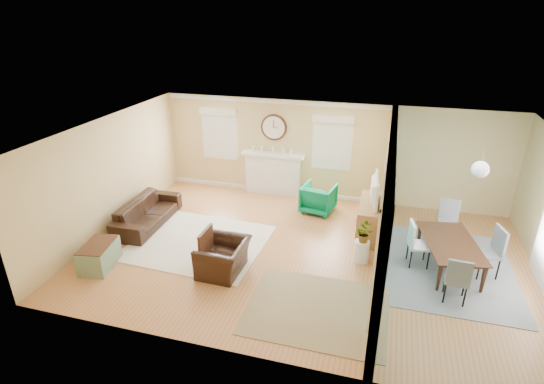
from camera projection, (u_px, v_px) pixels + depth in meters
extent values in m
plane|color=#A86C41|center=(305.00, 254.00, 8.90)|extent=(9.00, 9.00, 0.00)
cube|color=tan|center=(330.00, 152.00, 11.02)|extent=(9.00, 0.02, 2.60)
cube|color=tan|center=(263.00, 286.00, 5.73)|extent=(9.00, 0.02, 2.60)
cube|color=tan|center=(110.00, 175.00, 9.50)|extent=(0.02, 6.00, 2.60)
cube|color=white|center=(309.00, 134.00, 7.85)|extent=(9.00, 6.00, 0.02)
cube|color=tan|center=(387.00, 180.00, 9.24)|extent=(0.12, 3.20, 2.60)
cube|color=tan|center=(378.00, 283.00, 5.80)|extent=(0.12, 1.00, 2.60)
cube|color=tan|center=(390.00, 172.00, 6.59)|extent=(0.12, 1.80, 0.40)
cube|color=white|center=(379.00, 220.00, 7.93)|extent=(0.04, 0.12, 2.20)
cube|color=white|center=(374.00, 274.00, 6.34)|extent=(0.04, 0.12, 2.20)
cube|color=white|center=(384.00, 184.00, 6.69)|extent=(0.04, 1.92, 0.12)
cube|color=#76CDBE|center=(389.00, 207.00, 7.99)|extent=(0.02, 6.00, 2.60)
cube|color=white|center=(273.00, 174.00, 11.59)|extent=(1.50, 0.24, 1.10)
cube|color=white|center=(273.00, 155.00, 11.33)|extent=(1.70, 0.30, 0.08)
cube|color=black|center=(274.00, 175.00, 11.70)|extent=(0.85, 0.02, 0.75)
cube|color=gold|center=(273.00, 179.00, 11.63)|extent=(0.85, 0.02, 0.62)
cylinder|color=#462512|center=(274.00, 127.00, 11.15)|extent=(0.70, 0.06, 0.70)
cylinder|color=silver|center=(274.00, 128.00, 11.11)|extent=(0.60, 0.01, 0.60)
cube|color=black|center=(274.00, 124.00, 11.07)|extent=(0.02, 0.01, 0.20)
cube|color=black|center=(276.00, 128.00, 11.10)|extent=(0.12, 0.01, 0.02)
cube|color=white|center=(220.00, 134.00, 11.66)|extent=(0.90, 0.03, 1.30)
cube|color=white|center=(219.00, 134.00, 11.63)|extent=(1.00, 0.04, 1.40)
cube|color=beige|center=(218.00, 112.00, 11.35)|extent=(1.05, 0.10, 0.18)
cube|color=white|center=(332.00, 143.00, 10.89)|extent=(0.90, 0.03, 1.30)
cube|color=white|center=(332.00, 143.00, 10.86)|extent=(1.00, 0.04, 1.40)
cube|color=beige|center=(333.00, 119.00, 10.57)|extent=(1.05, 0.10, 0.18)
cylinder|color=gold|center=(483.00, 156.00, 7.17)|extent=(0.02, 0.02, 0.30)
sphere|color=white|center=(480.00, 170.00, 7.27)|extent=(0.30, 0.30, 0.30)
cube|color=beige|center=(199.00, 242.00, 9.32)|extent=(2.94, 2.58, 0.02)
cube|color=tan|center=(317.00, 309.00, 7.26)|extent=(2.37, 1.94, 0.01)
cube|color=gray|center=(448.00, 268.00, 8.42)|extent=(2.46, 3.07, 0.01)
imported|color=black|center=(147.00, 212.00, 10.01)|extent=(0.87, 2.09, 0.60)
imported|color=black|center=(224.00, 258.00, 8.18)|extent=(0.89, 1.01, 0.64)
imported|color=#056E4B|center=(318.00, 198.00, 10.61)|extent=(0.89, 0.91, 0.72)
cube|color=gray|center=(99.00, 256.00, 8.39)|extent=(0.68, 0.95, 0.48)
cube|color=#462512|center=(97.00, 245.00, 8.29)|extent=(0.64, 0.90, 0.02)
cube|color=olive|center=(369.00, 219.00, 9.51)|extent=(0.46, 1.38, 0.80)
cube|color=#462512|center=(357.00, 220.00, 9.14)|extent=(0.01, 0.37, 0.22)
cube|color=#462512|center=(356.00, 231.00, 9.25)|extent=(0.01, 0.37, 0.22)
cube|color=#462512|center=(359.00, 211.00, 9.50)|extent=(0.01, 0.37, 0.22)
cube|color=#462512|center=(358.00, 222.00, 9.61)|extent=(0.01, 0.37, 0.22)
cube|color=#462512|center=(361.00, 204.00, 9.87)|extent=(0.01, 0.37, 0.22)
cube|color=#462512|center=(360.00, 214.00, 9.98)|extent=(0.01, 0.37, 0.22)
imported|color=black|center=(371.00, 190.00, 9.23)|extent=(0.21, 1.06, 0.61)
cylinder|color=white|center=(361.00, 251.00, 8.57)|extent=(0.31, 0.31, 0.46)
imported|color=#337F33|center=(363.00, 233.00, 8.40)|extent=(0.44, 0.45, 0.39)
imported|color=#462512|center=(450.00, 255.00, 8.30)|extent=(1.25, 1.84, 0.60)
cube|color=gray|center=(449.00, 224.00, 9.16)|extent=(0.46, 0.46, 0.05)
cube|color=gray|center=(451.00, 213.00, 9.06)|extent=(0.43, 0.09, 0.51)
cylinder|color=black|center=(454.00, 231.00, 9.39)|extent=(0.03, 0.03, 0.43)
cylinder|color=black|center=(457.00, 238.00, 9.08)|extent=(0.03, 0.03, 0.43)
cylinder|color=black|center=(437.00, 229.00, 9.45)|extent=(0.03, 0.03, 0.43)
cylinder|color=black|center=(440.00, 237.00, 9.14)|extent=(0.03, 0.03, 0.43)
cube|color=gray|center=(456.00, 279.00, 7.34)|extent=(0.43, 0.43, 0.05)
cube|color=gray|center=(459.00, 268.00, 7.25)|extent=(0.40, 0.08, 0.47)
cylinder|color=black|center=(444.00, 294.00, 7.35)|extent=(0.03, 0.03, 0.40)
cylinder|color=black|center=(444.00, 283.00, 7.63)|extent=(0.03, 0.03, 0.40)
cylinder|color=black|center=(464.00, 298.00, 7.25)|extent=(0.03, 0.03, 0.40)
cylinder|color=black|center=(464.00, 287.00, 7.52)|extent=(0.03, 0.03, 0.40)
cube|color=white|center=(419.00, 245.00, 8.36)|extent=(0.47, 0.47, 0.05)
cube|color=white|center=(421.00, 235.00, 8.26)|extent=(0.12, 0.41, 0.49)
cylinder|color=black|center=(407.00, 251.00, 8.62)|extent=(0.03, 0.03, 0.41)
cylinder|color=black|center=(424.00, 252.00, 8.59)|extent=(0.03, 0.03, 0.41)
cylinder|color=black|center=(411.00, 260.00, 8.32)|extent=(0.03, 0.03, 0.41)
cylinder|color=black|center=(428.00, 261.00, 8.29)|extent=(0.03, 0.03, 0.41)
cube|color=gray|center=(487.00, 253.00, 8.03)|extent=(0.55, 0.55, 0.05)
cube|color=gray|center=(489.00, 241.00, 7.92)|extent=(0.17, 0.44, 0.53)
cylinder|color=black|center=(498.00, 270.00, 7.96)|extent=(0.03, 0.03, 0.45)
cylinder|color=black|center=(479.00, 270.00, 7.97)|extent=(0.03, 0.03, 0.45)
cylinder|color=black|center=(489.00, 260.00, 8.30)|extent=(0.03, 0.03, 0.45)
cylinder|color=black|center=(470.00, 259.00, 8.30)|extent=(0.03, 0.03, 0.45)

